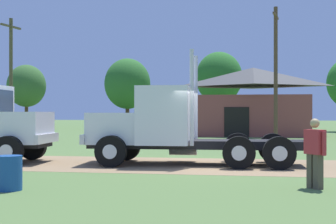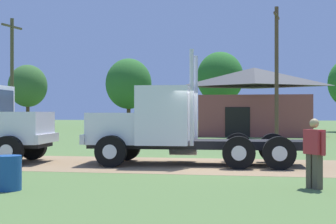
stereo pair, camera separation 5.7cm
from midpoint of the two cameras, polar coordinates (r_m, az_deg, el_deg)
The scene contains 11 objects.
ground_plane at distance 16.66m, azimuth 5.68°, elevation -6.25°, with size 200.00×200.00×0.00m, color #526F39.
dirt_track at distance 16.66m, azimuth 5.68°, elevation -6.23°, with size 120.00×5.14×0.01m, color #8D7251.
truck_foreground_white at distance 16.97m, azimuth -0.22°, elevation -1.84°, with size 7.55×2.94×3.86m.
visitor_walking_mid at distance 12.02m, azimuth 16.82°, elevation -4.31°, with size 0.49×0.57×1.65m.
steel_barrel at distance 11.90m, azimuth -18.00°, elevation -6.77°, with size 0.60×0.60×0.80m, color #19478C.
shed_building at distance 38.54m, azimuth 10.04°, elevation 1.09°, with size 8.72×5.51×5.30m.
utility_pole_near at distance 37.62m, azimuth -17.69°, elevation 4.22°, with size 0.55×2.19×8.70m.
utility_pole_far at distance 33.60m, azimuth 12.60°, elevation 4.89°, with size 0.51×2.19×8.89m.
tree_left at distance 64.40m, azimuth -16.01°, elevation 2.93°, with size 4.86×4.86×7.87m.
tree_mid at distance 55.56m, azimuth -4.59°, elevation 3.29°, with size 5.20×5.20×7.94m.
tree_right at distance 50.44m, azimuth 6.12°, elevation 4.00°, with size 4.78×4.78×8.03m.
Camera 2 is at (1.18, -16.52, 1.79)m, focal length 52.27 mm.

